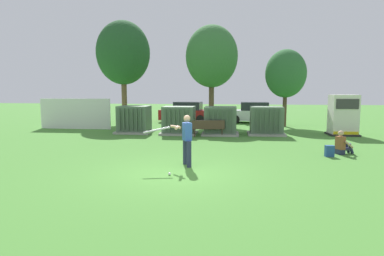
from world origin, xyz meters
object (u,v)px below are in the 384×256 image
generator_enclosure (343,115)px  sports_ball (170,174)px  batter (185,138)px  transformer_mid_east (220,121)px  seated_spectator (342,145)px  parked_car_leftmost (187,113)px  transformer_west (134,120)px  backpack (329,151)px  park_bench (208,127)px  transformer_east (266,121)px  transformer_mid_west (179,121)px  parked_car_left_of_center (253,113)px

generator_enclosure → sports_ball: (-8.14, -9.85, -1.09)m
batter → sports_ball: batter is taller
transformer_mid_east → seated_spectator: bearing=-44.8°
sports_ball → parked_car_leftmost: bearing=96.1°
transformer_west → batter: 9.10m
backpack → park_bench: bearing=136.7°
transformer_west → backpack: transformer_west is taller
transformer_west → park_bench: size_ratio=1.14×
transformer_east → seated_spectator: size_ratio=2.18×
seated_spectator → batter: bearing=-155.0°
transformer_mid_west → seated_spectator: (7.50, -5.03, -0.41)m
sports_ball → parked_car_left_of_center: parked_car_left_of_center is taller
backpack → parked_car_left_of_center: parked_car_left_of_center is taller
transformer_mid_east → parked_car_left_of_center: (2.28, 7.26, -0.04)m
transformer_west → parked_car_leftmost: same height
transformer_west → sports_ball: size_ratio=23.33×
sports_ball → parked_car_leftmost: parked_car_leftmost is taller
transformer_east → seated_spectator: bearing=-65.4°
transformer_east → batter: bearing=-113.3°
generator_enclosure → park_bench: (-7.58, -1.57, -0.60)m
transformer_east → seated_spectator: transformer_east is taller
transformer_east → parked_car_leftmost: size_ratio=0.49×
backpack → parked_car_left_of_center: (-2.14, 12.92, 0.54)m
parked_car_leftmost → backpack: bearing=-60.1°
generator_enclosure → parked_car_left_of_center: (-4.65, 6.56, -0.38)m
transformer_mid_west → sports_ball: (1.20, -9.12, -0.74)m
transformer_west → transformer_east: 7.78m
seated_spectator → parked_car_left_of_center: size_ratio=0.23×
generator_enclosure → backpack: size_ratio=5.23×
transformer_west → transformer_mid_west: same height
batter → parked_car_leftmost: batter is taller
seated_spectator → sports_ball: bearing=-147.0°
transformer_mid_west → batter: size_ratio=1.21×
transformer_west → park_bench: bearing=-13.2°
parked_car_leftmost → parked_car_left_of_center: bearing=1.1°
parked_car_leftmost → parked_car_left_of_center: size_ratio=1.02×
transformer_west → sports_ball: bearing=-67.1°
transformer_east → batter: (-3.52, -8.20, 0.19)m
transformer_east → batter: batter is taller
transformer_east → sports_ball: (-3.83, -9.49, -0.74)m
transformer_east → park_bench: transformer_east is taller
transformer_mid_west → transformer_east: same height
transformer_mid_west → transformer_east: 5.04m
transformer_mid_east → transformer_east: size_ratio=1.00×
generator_enclosure → parked_car_leftmost: generator_enclosure is taller
transformer_east → sports_ball: size_ratio=23.33×
parked_car_left_of_center → batter: bearing=-101.9°
transformer_mid_west → park_bench: size_ratio=1.14×
transformer_mid_west → parked_car_left_of_center: bearing=57.2°
batter → backpack: 5.82m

